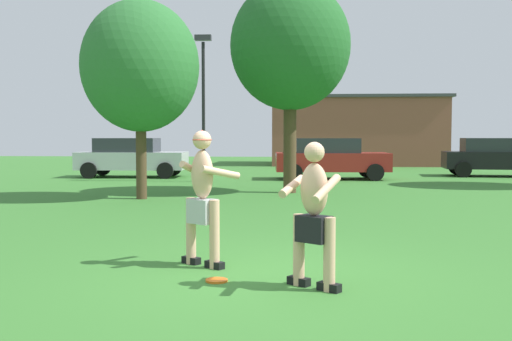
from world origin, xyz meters
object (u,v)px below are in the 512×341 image
Objects in this scene: frisbee at (217,280)px; car_red_far_end at (330,158)px; car_black_near_post at (497,156)px; tree_right_field at (140,67)px; player_in_black at (314,212)px; car_silver_mid_lot at (131,157)px; player_with_cap at (203,191)px; tree_behind_players at (290,46)px; lamp_post at (203,91)px.

car_red_far_end is (2.07, 16.28, 0.81)m from frisbee.
tree_right_field is at bearing -141.63° from car_black_near_post.
player_in_black is 0.36× the size of car_black_near_post.
car_red_far_end is (7.99, -0.54, 0.00)m from car_silver_mid_lot.
car_black_near_post is at bearing 67.07° from player_in_black.
tree_right_field reaches higher than player_with_cap.
frisbee is 0.05× the size of tree_right_field.
car_silver_mid_lot is at bearing 137.11° from tree_behind_players.
car_red_far_end is 6.68m from tree_behind_players.
car_red_far_end is 0.84× the size of tree_right_field.
car_silver_mid_lot is (-5.92, 16.82, 0.81)m from frisbee.
car_black_near_post is at bearing 6.13° from car_silver_mid_lot.
car_silver_mid_lot is 0.99× the size of car_red_far_end.
car_silver_mid_lot is at bearing 109.39° from frisbee.
lamp_post reaches higher than car_red_far_end.
player_with_cap reaches higher than car_red_far_end.
player_in_black is at bearing -11.12° from frisbee.
player_in_black is at bearing -36.02° from player_with_cap.
player_in_black is 10.29m from tree_right_field.
frisbee is at bearing -97.26° from car_red_far_end.
frisbee is at bearing -70.61° from car_silver_mid_lot.
tree_behind_players is (3.89, 2.03, 0.78)m from tree_right_field.
frisbee is at bearing -93.31° from tree_behind_players.
lamp_post is at bearing -161.27° from car_red_far_end.
car_black_near_post is at bearing 17.19° from car_red_far_end.
frisbee is 16.43m from car_red_far_end.
car_red_far_end is at bearing 75.31° from tree_behind_players.
car_black_near_post is 15.86m from tree_right_field.
car_red_far_end is 5.51m from lamp_post.
player_in_black is 0.31× the size of tree_right_field.
tree_behind_players is (3.22, -3.95, 0.99)m from lamp_post.
tree_behind_players reaches higher than car_silver_mid_lot.
player_with_cap reaches higher than car_silver_mid_lot.
car_silver_mid_lot reaches higher than frisbee.
frisbee is 0.06× the size of car_black_near_post.
car_silver_mid_lot is (-7.02, 17.03, -0.02)m from player_in_black.
lamp_post reaches higher than player_in_black.
car_red_far_end is (0.97, 16.49, -0.02)m from player_in_black.
tree_behind_players reaches higher than lamp_post.
lamp_post is at bearing 129.16° from tree_behind_players.
lamp_post reaches higher than frisbee.
tree_behind_players is (0.62, 10.74, 4.26)m from frisbee.
car_silver_mid_lot is at bearing 112.41° from player_in_black.
frisbee is 20.51m from car_black_near_post.
player_with_cap reaches higher than car_black_near_post.
tree_right_field is at bearing 116.11° from player_in_black.
tree_behind_players is (6.54, -6.08, 3.45)m from car_silver_mid_lot.
tree_behind_players is at bearing 84.75° from player_with_cap.
player_with_cap is 0.33× the size of lamp_post.
player_in_black is 11.49m from tree_behind_players.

